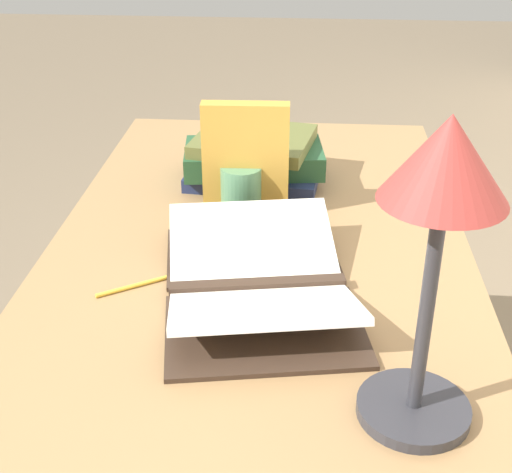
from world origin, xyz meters
name	(u,v)px	position (x,y,z in m)	size (l,w,h in m)	color
reading_desk	(256,308)	(0.00, 0.00, 0.67)	(1.47, 0.76, 0.77)	#937047
open_book	(258,280)	(0.10, 0.01, 0.79)	(0.48, 0.36, 0.07)	#38281E
book_stack_tall	(254,159)	(-0.34, -0.03, 0.82)	(0.24, 0.31, 0.11)	#1E284C
book_standing_upright	(246,160)	(-0.18, -0.03, 0.88)	(0.04, 0.17, 0.22)	#BC8933
reading_lamp	(441,206)	(0.37, 0.23, 1.06)	(0.14, 0.14, 0.40)	#2D2D33
coffee_mug	(241,191)	(-0.17, -0.04, 0.82)	(0.09, 0.10, 0.10)	#4C7F5B
pencil	(140,284)	(0.10, -0.19, 0.77)	(0.09, 0.13, 0.01)	gold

